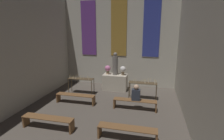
% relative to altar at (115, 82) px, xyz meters
% --- Properties ---
extents(wall_back, '(7.08, 0.16, 5.87)m').
position_rel_altar_xyz_m(wall_back, '(0.00, 1.03, 2.51)').
color(wall_back, '#B2AD9E').
rests_on(wall_back, ground_plane).
extents(wall_left, '(0.12, 9.74, 5.87)m').
position_rel_altar_xyz_m(wall_left, '(-3.48, -3.77, 2.48)').
color(wall_left, '#B2AD9E').
rests_on(wall_left, ground_plane).
extents(wall_right, '(0.12, 9.74, 5.87)m').
position_rel_altar_xyz_m(wall_right, '(3.48, -3.77, 2.48)').
color(wall_right, '#B2AD9E').
rests_on(wall_right, ground_plane).
extents(altar, '(1.38, 0.75, 0.91)m').
position_rel_altar_xyz_m(altar, '(0.00, 0.00, 0.00)').
color(altar, '#BCB29E').
rests_on(altar, ground_plane).
extents(statue, '(0.31, 0.31, 1.29)m').
position_rel_altar_xyz_m(statue, '(0.00, 0.00, 1.05)').
color(statue, slate).
rests_on(statue, altar).
extents(flower_vase_left, '(0.33, 0.33, 0.52)m').
position_rel_altar_xyz_m(flower_vase_left, '(-0.45, 0.00, 0.77)').
color(flower_vase_left, '#937A5B').
rests_on(flower_vase_left, altar).
extents(flower_vase_right, '(0.33, 0.33, 0.52)m').
position_rel_altar_xyz_m(flower_vase_right, '(0.45, 0.00, 0.77)').
color(flower_vase_right, '#937A5B').
rests_on(flower_vase_right, altar).
extents(candle_rack_left, '(1.40, 0.42, 1.07)m').
position_rel_altar_xyz_m(candle_rack_left, '(-1.67, -1.10, 0.30)').
color(candle_rack_left, '#473823').
rests_on(candle_rack_left, ground_plane).
extents(candle_rack_right, '(1.40, 0.42, 1.07)m').
position_rel_altar_xyz_m(candle_rack_right, '(1.67, -1.10, 0.30)').
color(candle_rack_right, '#473823').
rests_on(candle_rack_right, ground_plane).
extents(pew_second_left, '(1.88, 0.36, 0.45)m').
position_rel_altar_xyz_m(pew_second_left, '(-1.41, -4.65, -0.13)').
color(pew_second_left, brown).
rests_on(pew_second_left, ground_plane).
extents(pew_second_right, '(1.88, 0.36, 0.45)m').
position_rel_altar_xyz_m(pew_second_right, '(1.41, -4.65, -0.13)').
color(pew_second_right, brown).
rests_on(pew_second_right, ground_plane).
extents(pew_back_left, '(1.88, 0.36, 0.45)m').
position_rel_altar_xyz_m(pew_back_left, '(-1.41, -2.39, -0.13)').
color(pew_back_left, brown).
rests_on(pew_back_left, ground_plane).
extents(pew_back_right, '(1.88, 0.36, 0.45)m').
position_rel_altar_xyz_m(pew_back_right, '(1.41, -2.39, -0.13)').
color(pew_back_right, brown).
rests_on(pew_back_right, ground_plane).
extents(person_seated, '(0.36, 0.24, 0.71)m').
position_rel_altar_xyz_m(person_seated, '(1.45, -2.39, 0.31)').
color(person_seated, '#282D38').
rests_on(person_seated, pew_back_right).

